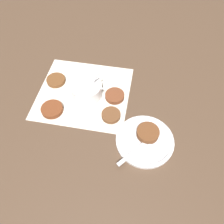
{
  "coord_description": "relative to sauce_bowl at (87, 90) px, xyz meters",
  "views": [
    {
      "loc": [
        0.22,
        -0.48,
        0.62
      ],
      "look_at": [
        0.13,
        -0.07,
        0.02
      ],
      "focal_mm": 35.0,
      "sensor_mm": 36.0,
      "label": 1
    }
  ],
  "objects": [
    {
      "name": "fritter_3",
      "position": [
        0.1,
        0.0,
        -0.02
      ],
      "size": [
        0.07,
        0.07,
        0.02
      ],
      "color": "brown",
      "rests_on": "napkin"
    },
    {
      "name": "fritter_0",
      "position": [
        -0.1,
        -0.1,
        -0.02
      ],
      "size": [
        0.07,
        0.07,
        0.02
      ],
      "color": "brown",
      "rests_on": "napkin"
    },
    {
      "name": "fritter_on_plate",
      "position": [
        0.23,
        -0.13,
        0.0
      ],
      "size": [
        0.07,
        0.07,
        0.02
      ],
      "color": "brown",
      "rests_on": "serving_plate"
    },
    {
      "name": "ground_plane",
      "position": [
        -0.02,
        -0.0,
        -0.03
      ],
      "size": [
        4.0,
        4.0,
        0.0
      ],
      "primitive_type": "plane",
      "color": "#4C3828"
    },
    {
      "name": "fritter_2",
      "position": [
        0.1,
        -0.08,
        -0.02
      ],
      "size": [
        0.06,
        0.06,
        0.01
      ],
      "color": "brown",
      "rests_on": "napkin"
    },
    {
      "name": "serving_plate",
      "position": [
        0.23,
        -0.15,
        -0.02
      ],
      "size": [
        0.18,
        0.18,
        0.02
      ],
      "color": "silver",
      "rests_on": "ground_plane"
    },
    {
      "name": "sauce_bowl",
      "position": [
        0.0,
        0.0,
        0.0
      ],
      "size": [
        0.12,
        0.11,
        0.1
      ],
      "color": "silver",
      "rests_on": "napkin"
    },
    {
      "name": "napkin",
      "position": [
        -0.01,
        0.01,
        -0.03
      ],
      "size": [
        0.34,
        0.31,
        0.0
      ],
      "color": "silver",
      "rests_on": "ground_plane"
    },
    {
      "name": "fritter_1",
      "position": [
        -0.13,
        0.03,
        -0.02
      ],
      "size": [
        0.07,
        0.07,
        0.01
      ],
      "color": "brown",
      "rests_on": "napkin"
    },
    {
      "name": "fork",
      "position": [
        0.22,
        -0.17,
        -0.01
      ],
      "size": [
        0.12,
        0.14,
        0.0
      ],
      "color": "silver",
      "rests_on": "serving_plate"
    }
  ]
}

